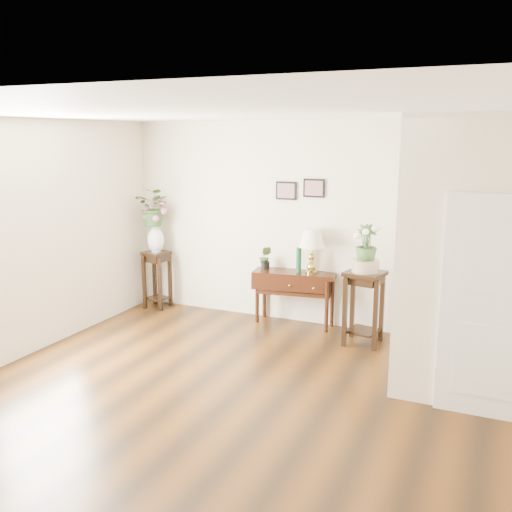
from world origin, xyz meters
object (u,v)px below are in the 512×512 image
Objects in this scene: console_table at (294,298)px; plant_stand_b at (364,308)px; table_lamp at (312,248)px; plant_stand_a at (157,280)px.

plant_stand_b is at bearing -27.04° from console_table.
table_lamp reaches higher than console_table.
plant_stand_b is at bearing -4.73° from plant_stand_a.
table_lamp is at bearing 156.56° from plant_stand_b.
table_lamp is 1.09m from plant_stand_b.
table_lamp is 0.67× the size of plant_stand_b.
console_table is 2.20m from plant_stand_a.
table_lamp is (0.24, 0.00, 0.73)m from console_table.
table_lamp is 0.71× the size of plant_stand_a.
plant_stand_a reaches higher than console_table.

